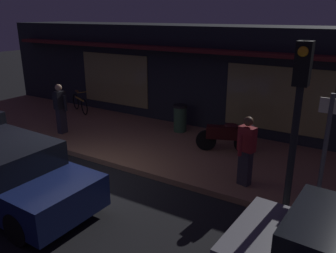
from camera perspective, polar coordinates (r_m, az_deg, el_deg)
The scene contains 11 objects.
ground_plane at distance 8.86m, azimuth -13.44°, elevation -9.05°, with size 60.00×60.00×0.00m, color black.
sidewalk_slab at distance 10.93m, azimuth -2.39°, elevation -2.73°, with size 18.00×4.00×0.15m, color #8C6047.
storefront_building at distance 13.32m, azimuth 5.78°, elevation 8.75°, with size 18.00×3.30×3.60m.
motorcycle at distance 10.03m, azimuth 9.74°, elevation -1.46°, with size 1.63×0.80×0.97m.
bicycle_parked at distance 14.45m, azimuth -14.48°, elevation 3.75°, with size 1.52×0.74×0.91m.
person_photographer at distance 11.89m, azimuth -17.49°, elevation 3.00°, with size 0.61×0.38×1.67m.
person_bystander at distance 8.06m, azimuth 12.92°, elevation -3.79°, with size 0.42×0.61×1.67m.
sign_post at distance 7.54m, azimuth 24.79°, elevation -2.69°, with size 0.44×0.09×2.40m.
trash_bin at distance 11.63m, azimuth 2.04°, elevation 1.44°, with size 0.48×0.48×0.93m.
traffic_light_pole at distance 5.97m, azimuth 20.74°, elevation 2.36°, with size 0.24×0.33×3.60m.
parked_car_far at distance 8.21m, azimuth -24.95°, elevation -7.16°, with size 4.14×1.86×1.42m.
Camera 1 is at (5.74, -5.43, 4.00)m, focal length 36.57 mm.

